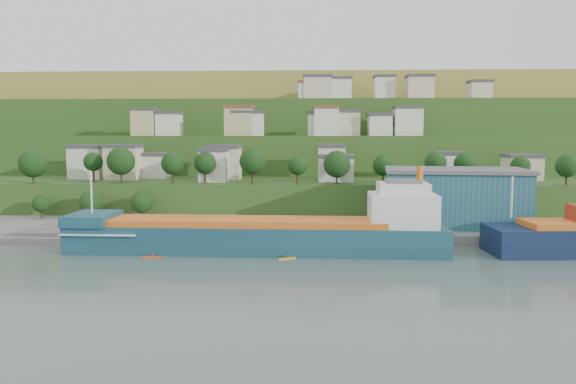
# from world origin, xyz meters

# --- Properties ---
(ground) EXTENTS (500.00, 500.00, 0.00)m
(ground) POSITION_xyz_m (0.00, 0.00, 0.00)
(ground) COLOR #4B5B54
(ground) RESTS_ON ground
(quay) EXTENTS (220.00, 26.00, 4.00)m
(quay) POSITION_xyz_m (20.00, 28.00, 0.00)
(quay) COLOR slate
(quay) RESTS_ON ground
(pebble_beach) EXTENTS (40.00, 18.00, 2.40)m
(pebble_beach) POSITION_xyz_m (-55.00, 22.00, 0.00)
(pebble_beach) COLOR slate
(pebble_beach) RESTS_ON ground
(hillside) EXTENTS (360.00, 211.27, 96.00)m
(hillside) POSITION_xyz_m (0.00, 168.70, 0.07)
(hillside) COLOR #284719
(hillside) RESTS_ON ground
(cargo_ship_near) EXTENTS (72.29, 12.75, 18.53)m
(cargo_ship_near) POSITION_xyz_m (-3.37, 8.11, 2.96)
(cargo_ship_near) COLOR #14344D
(cargo_ship_near) RESTS_ON ground
(warehouse) EXTENTS (32.82, 22.14, 12.80)m
(warehouse) POSITION_xyz_m (37.20, 29.77, 8.43)
(warehouse) COLOR #1F565D
(warehouse) RESTS_ON quay
(caravan) EXTENTS (6.30, 3.58, 2.77)m
(caravan) POSITION_xyz_m (-47.56, 23.32, 2.58)
(caravan) COLOR silver
(caravan) RESTS_ON pebble_beach
(dinghy) EXTENTS (3.93, 2.03, 0.75)m
(dinghy) POSITION_xyz_m (-44.92, 21.81, 1.57)
(dinghy) COLOR silver
(dinghy) RESTS_ON pebble_beach
(kayak_orange) EXTENTS (3.49, 0.91, 0.86)m
(kayak_orange) POSITION_xyz_m (-24.22, 1.85, 0.25)
(kayak_orange) COLOR #CB4E12
(kayak_orange) RESTS_ON ground
(kayak_yellow) EXTENTS (3.23, 1.79, 0.82)m
(kayak_yellow) POSITION_xyz_m (0.50, 1.69, 0.24)
(kayak_yellow) COLOR gold
(kayak_yellow) RESTS_ON ground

